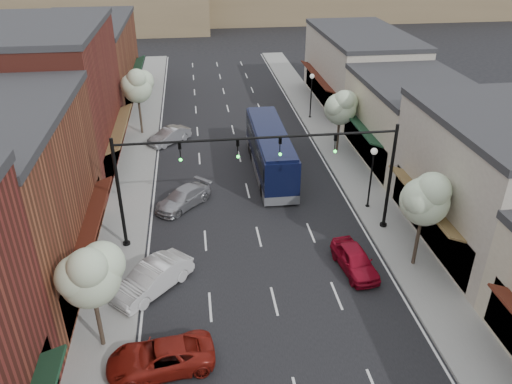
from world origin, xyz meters
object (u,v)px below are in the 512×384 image
object	(u,v)px
signal_mast_right	(354,164)
parked_car_a	(161,357)
tree_left_near	(90,274)
tree_left_far	(137,85)
parked_car_e	(169,136)
lamp_post_far	(311,89)
red_hatchback	(355,260)
coach_bus	(270,150)
signal_mast_left	(160,175)
parked_car_c	(183,198)
parked_car_b	(153,278)
lamp_post_near	(372,168)
tree_right_far	(341,106)
tree_right_near	(427,197)

from	to	relation	value
signal_mast_right	parked_car_a	world-z (taller)	signal_mast_right
tree_left_near	tree_left_far	distance (m)	26.00
signal_mast_right	parked_car_e	bearing A→B (deg)	126.16
tree_left_far	lamp_post_far	world-z (taller)	tree_left_far
signal_mast_right	tree_left_far	size ratio (longest dim) A/B	1.34
red_hatchback	parked_car_a	size ratio (longest dim) A/B	0.86
tree_left_near	coach_bus	distance (m)	19.99
signal_mast_left	tree_left_far	distance (m)	18.14
parked_car_c	parked_car_b	bearing A→B (deg)	-56.83
tree_left_far	parked_car_a	size ratio (longest dim) A/B	1.32
coach_bus	tree_left_near	bearing A→B (deg)	-121.09
tree_left_far	red_hatchback	size ratio (longest dim) A/B	1.54
tree_left_near	tree_left_far	bearing A→B (deg)	90.00
signal_mast_left	tree_left_far	world-z (taller)	signal_mast_left
signal_mast_right	lamp_post_near	xyz separation A→B (m)	(2.18, 2.50, -1.62)
tree_right_far	parked_car_e	xyz separation A→B (m)	(-14.12, 3.65, -3.32)
tree_right_near	parked_car_b	world-z (taller)	tree_right_near
signal_mast_right	lamp_post_far	bearing A→B (deg)	83.78
parked_car_c	tree_right_near	bearing A→B (deg)	10.50
lamp_post_far	parked_car_c	size ratio (longest dim) A/B	1.01
signal_mast_left	red_hatchback	size ratio (longest dim) A/B	2.06
tree_right_near	lamp_post_near	bearing A→B (deg)	94.77
parked_car_c	parked_car_e	world-z (taller)	parked_car_e
tree_left_far	tree_right_near	bearing A→B (deg)	-52.96
tree_right_near	parked_car_a	world-z (taller)	tree_right_near
tree_right_far	tree_left_near	xyz separation A→B (m)	(-16.60, -20.00, 0.23)
tree_right_far	parked_car_b	size ratio (longest dim) A/B	1.16
tree_left_far	parked_car_b	xyz separation A→B (m)	(2.05, -22.22, -3.83)
signal_mast_right	red_hatchback	world-z (taller)	signal_mast_right
lamp_post_near	tree_left_far	bearing A→B (deg)	136.11
tree_right_far	parked_car_c	size ratio (longest dim) A/B	1.23
tree_right_near	tree_right_far	size ratio (longest dim) A/B	1.10
signal_mast_left	red_hatchback	xyz separation A→B (m)	(10.48, -3.96, -3.94)
lamp_post_far	parked_car_b	distance (m)	28.11
lamp_post_far	parked_car_e	bearing A→B (deg)	-162.01
tree_right_near	tree_left_far	size ratio (longest dim) A/B	0.97
tree_left_far	lamp_post_far	bearing A→B (deg)	7.30
tree_right_far	parked_car_b	world-z (taller)	tree_right_far
parked_car_b	tree_left_near	bearing A→B (deg)	-74.51
tree_left_near	red_hatchback	xyz separation A→B (m)	(13.11, 4.10, -3.54)
parked_car_b	parked_car_e	size ratio (longest dim) A/B	1.16
parked_car_e	tree_right_near	bearing A→B (deg)	-7.16
tree_right_near	lamp_post_near	size ratio (longest dim) A/B	1.34
coach_bus	red_hatchback	world-z (taller)	coach_bus
signal_mast_left	parked_car_c	world-z (taller)	signal_mast_left
parked_car_a	red_hatchback	bearing A→B (deg)	111.77
signal_mast_left	lamp_post_far	bearing A→B (deg)	56.14
tree_left_far	parked_car_e	size ratio (longest dim) A/B	1.51
tree_right_near	tree_left_near	distance (m)	17.08
signal_mast_left	parked_car_a	world-z (taller)	signal_mast_left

